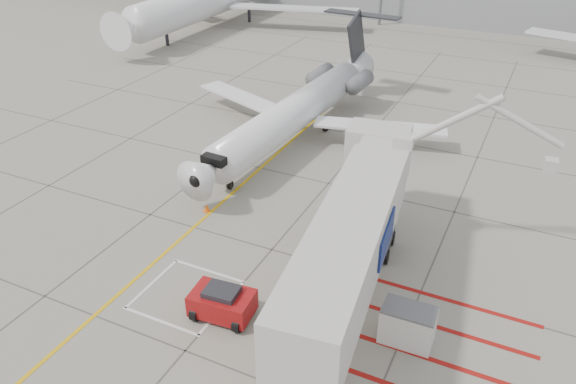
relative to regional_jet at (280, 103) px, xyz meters
The scene contains 8 objects.
ground_plane 16.23m from the regional_jet, 71.83° to the right, with size 260.00×260.00×0.00m, color gray.
regional_jet is the anchor object (origin of this frame).
jet_bridge 17.85m from the regional_jet, 54.70° to the right, with size 8.76×18.50×7.40m, color beige, non-canonical shape.
pushback_tug 17.54m from the regional_jet, 72.32° to the right, with size 2.76×1.72×1.61m, color maroon, non-canonical shape.
baggage_cart 11.51m from the regional_jet, 44.97° to the right, with size 1.68×1.06×1.06m, color slate, non-canonical shape.
ground_power_unit 19.70m from the regional_jet, 47.72° to the right, with size 2.23×1.30×1.76m, color silver, non-canonical shape.
cone_nose 9.86m from the regional_jet, 91.64° to the right, with size 0.38×0.38×0.53m, color #F35B0C.
cone_side 10.78m from the regional_jet, 51.71° to the right, with size 0.33×0.33×0.46m, color #FE4D0D.
Camera 1 is at (11.28, -17.48, 17.58)m, focal length 35.00 mm.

